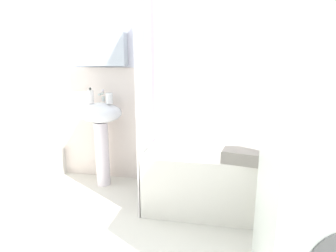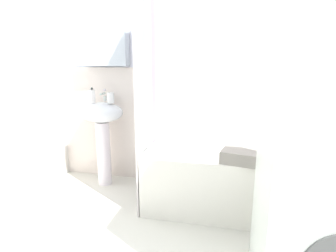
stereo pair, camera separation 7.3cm
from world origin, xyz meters
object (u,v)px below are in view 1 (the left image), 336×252
Objects in this scene: soap_dispenser at (91,96)px; shampoo_bottle at (299,136)px; bathtub at (229,178)px; washer_dryer_stack at (336,155)px; lotion_bottle at (284,136)px; toothbrush_cup at (109,98)px; towel_folded at (247,155)px; sink at (101,126)px.

shampoo_bottle is (1.96, 0.13, -0.33)m from soap_dispenser.
washer_dryer_stack is (0.46, -0.95, 0.58)m from bathtub.
bathtub is 0.75m from shampoo_bottle.
washer_dryer_stack is (-0.04, -1.26, 0.25)m from lotion_bottle.
soap_dispenser is 1.51× the size of toothbrush_cup.
towel_folded is at bearing 116.80° from washer_dryer_stack.
sink is at bearing 29.77° from soap_dispenser.
soap_dispenser is 1.51m from bathtub.
bathtub is at bearing 112.11° from towel_folded.
washer_dryer_stack is at bearing -34.69° from toothbrush_cup.
towel_folded is at bearing -15.76° from soap_dispenser.
bathtub is at bearing -148.12° from lotion_bottle.
washer_dryer_stack reaches higher than bathtub.
lotion_bottle is at bearing 3.98° from sink.
toothbrush_cup is 0.07× the size of bathtub.
lotion_bottle is 1.28m from washer_dryer_stack.
washer_dryer_stack reaches higher than lotion_bottle.
towel_folded is 0.82m from washer_dryer_stack.
toothbrush_cup is 1.81m from shampoo_bottle.
lotion_bottle is (0.49, 0.31, 0.33)m from bathtub.
soap_dispenser reaches higher than toothbrush_cup.
soap_dispenser is 2.11m from washer_dryer_stack.
towel_folded is 0.21× the size of washer_dryer_stack.
bathtub is 4.09× the size of towel_folded.
sink reaches higher than bathtub.
towel_folded is at bearing -132.94° from shampoo_bottle.
shampoo_bottle is at bearing 47.06° from towel_folded.
sink is 2.08m from washer_dryer_stack.
towel_folded is at bearing -67.89° from bathtub.
soap_dispenser reaches higher than sink.
soap_dispenser is at bearing 148.62° from washer_dryer_stack.
soap_dispenser is 1.88m from lotion_bottle.
soap_dispenser is 0.09× the size of washer_dryer_stack.
sink reaches higher than shampoo_bottle.
toothbrush_cup is at bearing 161.21° from towel_folded.
sink is 5.18× the size of shampoo_bottle.
shampoo_bottle is at bearing -13.23° from lotion_bottle.
sink is 5.85× the size of lotion_bottle.
toothbrush_cup reaches higher than bathtub.
lotion_bottle is (-0.12, 0.03, -0.01)m from shampoo_bottle.
shampoo_bottle reaches higher than towel_folded.
lotion_bottle is (1.84, 0.16, -0.34)m from soap_dispenser.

